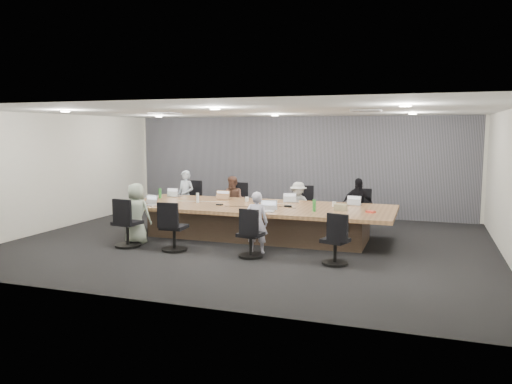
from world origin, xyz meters
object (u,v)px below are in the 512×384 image
(conference_table, at_px, (257,220))
(laptop_0, at_px, (176,196))
(mug_brown, at_px, (156,198))
(chair_2, at_px, (302,210))
(laptop_4, at_px, (150,205))
(chair_0, at_px, (192,203))
(canvas_bag, at_px, (341,207))
(chair_3, at_px, (359,214))
(chair_4, at_px, (127,227))
(laptop_2, at_px, (293,201))
(bottle_green_right, at_px, (314,205))
(person_2, at_px, (298,205))
(bottle_green_left, at_px, (160,193))
(chair_1, at_px, (238,206))
(chair_5, at_px, (174,231))
(person_3, at_px, (358,205))
(laptop_1, at_px, (225,198))
(person_0, at_px, (186,196))
(laptop_6, at_px, (265,211))
(laptop_3, at_px, (355,204))
(chair_6, at_px, (251,238))
(bottle_clear, at_px, (198,198))
(snack_packet, at_px, (371,212))
(chair_7, at_px, (335,245))
(person_4, at_px, (136,213))
(stapler, at_px, (267,207))
(person_1, at_px, (234,200))
(person_6, at_px, (257,223))

(conference_table, height_order, laptop_0, laptop_0)
(conference_table, height_order, mug_brown, mug_brown)
(chair_2, height_order, laptop_4, chair_2)
(chair_0, bearing_deg, canvas_bag, 163.58)
(chair_3, xyz_separation_m, chair_4, (-4.30, -3.40, 0.03))
(laptop_2, relative_size, bottle_green_right, 1.20)
(person_2, distance_m, bottle_green_left, 3.42)
(chair_1, height_order, canvas_bag, canvas_bag)
(chair_5, xyz_separation_m, person_3, (3.22, 3.05, 0.25))
(laptop_1, bearing_deg, laptop_4, 57.96)
(person_0, bearing_deg, laptop_4, -73.69)
(laptop_6, bearing_deg, bottle_green_right, 13.29)
(laptop_2, height_order, canvas_bag, canvas_bag)
(laptop_0, distance_m, laptop_3, 4.51)
(conference_table, relative_size, chair_6, 8.24)
(laptop_3, distance_m, bottle_clear, 3.59)
(person_0, xyz_separation_m, snack_packet, (4.98, -1.58, 0.08))
(chair_7, xyz_separation_m, snack_packet, (0.46, 1.47, 0.39))
(laptop_6, bearing_deg, person_4, -176.24)
(chair_0, xyz_separation_m, laptop_2, (3.07, -0.90, 0.31))
(stapler, bearing_deg, person_1, 121.45)
(chair_0, bearing_deg, person_2, -179.94)
(chair_4, relative_size, snack_packet, 4.77)
(chair_0, xyz_separation_m, bottle_clear, (1.03, -1.76, 0.42))
(laptop_2, height_order, bottle_clear, bottle_clear)
(person_2, bearing_deg, person_3, 9.19)
(chair_0, bearing_deg, chair_5, 117.35)
(chair_7, height_order, bottle_green_left, bottle_green_left)
(person_2, distance_m, stapler, 1.82)
(chair_2, distance_m, person_2, 0.39)
(conference_table, bearing_deg, snack_packet, -5.13)
(bottle_green_left, bearing_deg, person_2, 17.49)
(chair_1, bearing_deg, person_2, 177.27)
(conference_table, relative_size, mug_brown, 61.04)
(person_0, relative_size, person_2, 1.18)
(chair_0, relative_size, chair_7, 1.19)
(conference_table, bearing_deg, person_2, 66.07)
(conference_table, height_order, laptop_1, laptop_1)
(chair_5, distance_m, laptop_6, 1.89)
(laptop_4, relative_size, bottle_green_right, 1.23)
(person_4, xyz_separation_m, person_6, (2.71, 0.00, -0.04))
(chair_3, height_order, bottle_green_left, bottle_green_left)
(chair_4, xyz_separation_m, person_1, (1.16, 3.05, 0.20))
(person_2, relative_size, canvas_bag, 4.53)
(chair_3, bearing_deg, chair_1, -12.16)
(mug_brown, bearing_deg, person_0, 87.71)
(chair_1, bearing_deg, person_0, 23.25)
(chair_1, xyz_separation_m, chair_5, (-0.07, -3.40, -0.03))
(bottle_green_right, bearing_deg, laptop_1, 153.58)
(conference_table, relative_size, person_3, 4.64)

